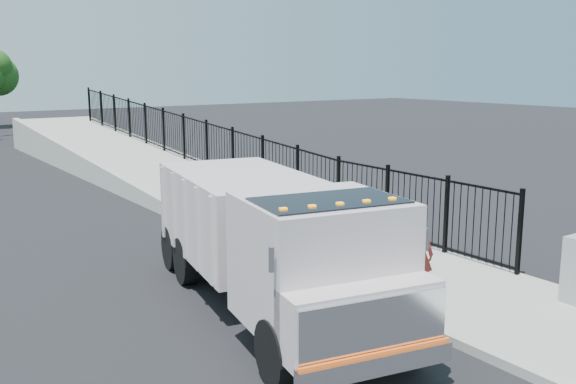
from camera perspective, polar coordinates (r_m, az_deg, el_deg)
ground at (r=13.37m, az=3.41°, el=-8.31°), size 120.00×120.00×0.00m
sidewalk at (r=13.28m, az=15.49°, el=-8.57°), size 3.55×12.00×0.12m
curb at (r=11.93m, az=9.44°, el=-10.47°), size 0.30×12.00×0.16m
ramp at (r=28.10m, az=-13.53°, el=1.65°), size 3.95×24.06×3.19m
iron_fence at (r=24.93m, az=-7.21°, el=2.81°), size 0.10×28.00×1.80m
truck at (r=11.54m, az=-1.33°, el=-4.02°), size 3.67×7.72×2.54m
worker at (r=12.48m, az=11.45°, el=-5.35°), size 0.61×0.72×1.66m
debris at (r=15.04m, az=1.82°, el=-5.40°), size 0.42×0.42×0.10m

